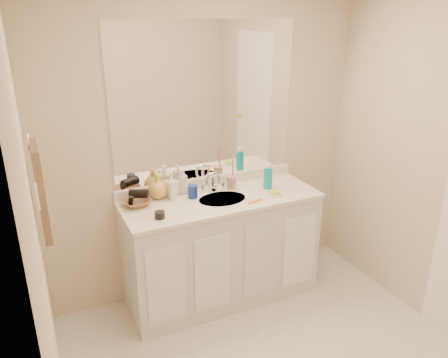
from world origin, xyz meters
name	(u,v)px	position (x,y,z in m)	size (l,w,h in m)	color
wall_back	(207,148)	(0.00, 1.30, 1.20)	(2.60, 0.02, 2.40)	beige
wall_left	(42,268)	(-1.30, 0.00, 1.20)	(0.02, 2.60, 2.40)	beige
vanity_cabinet	(221,250)	(0.00, 1.02, 0.42)	(1.50, 0.55, 0.85)	silver
countertop	(221,199)	(0.00, 1.02, 0.86)	(1.52, 0.57, 0.03)	white
backsplash	(208,182)	(0.00, 1.29, 0.92)	(1.52, 0.03, 0.08)	white
sink_basin	(222,200)	(0.00, 1.00, 0.87)	(0.37, 0.37, 0.02)	silver
faucet	(213,184)	(0.00, 1.18, 0.94)	(0.02, 0.02, 0.11)	silver
mirror	(206,103)	(0.00, 1.29, 1.56)	(1.48, 0.01, 1.20)	white
blue_mug	(193,192)	(-0.20, 1.12, 0.93)	(0.07, 0.07, 0.10)	navy
tan_cup	(232,182)	(0.15, 1.16, 0.93)	(0.08, 0.08, 0.10)	tan
toothbrush	(233,171)	(0.16, 1.16, 1.03)	(0.01, 0.01, 0.20)	#FF4368
mouthwash_bottle	(268,179)	(0.42, 1.04, 0.96)	(0.07, 0.07, 0.16)	#0E98A8
soap_dish	(275,195)	(0.39, 0.89, 0.89)	(0.09, 0.08, 0.01)	white
green_soap	(275,193)	(0.39, 0.89, 0.90)	(0.07, 0.05, 0.03)	#BEE638
orange_comb	(255,201)	(0.20, 0.85, 0.88)	(0.14, 0.03, 0.01)	orange
dark_jar	(160,215)	(-0.53, 0.88, 0.90)	(0.07, 0.07, 0.05)	black
extra_white_bottle	(172,191)	(-0.35, 1.14, 0.95)	(0.05, 0.05, 0.15)	white
soap_bottle_white	(183,181)	(-0.23, 1.23, 0.98)	(0.08, 0.08, 0.20)	white
soap_bottle_cream	(171,185)	(-0.33, 1.21, 0.98)	(0.09, 0.09, 0.19)	#ECEBC1
soap_bottle_yellow	(158,186)	(-0.43, 1.23, 0.98)	(0.15, 0.15, 0.19)	tan
wicker_basket	(137,202)	(-0.62, 1.16, 0.90)	(0.20, 0.20, 0.05)	brown
hair_dryer	(139,194)	(-0.60, 1.16, 0.97)	(0.07, 0.07, 0.14)	black
towel_ring	(28,141)	(-1.27, 0.77, 1.55)	(0.11, 0.11, 0.01)	silver
hand_towel	(41,191)	(-1.25, 0.77, 1.25)	(0.04, 0.32, 0.55)	brown
switch_plate	(37,196)	(-1.27, 0.57, 1.30)	(0.01, 0.09, 0.13)	white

